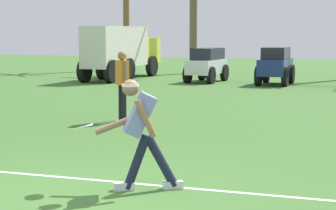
{
  "coord_description": "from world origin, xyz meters",
  "views": [
    {
      "loc": [
        3.91,
        -6.82,
        2.0
      ],
      "look_at": [
        0.17,
        2.17,
        0.9
      ],
      "focal_mm": 70.0,
      "sensor_mm": 36.0,
      "label": 1
    }
  ],
  "objects_px": {
    "frisbee_in_flight": "(82,127)",
    "frisbee_thrower": "(141,128)",
    "box_truck": "(121,50)",
    "parked_car_slot_a": "(207,64)",
    "teammate_near_sideline": "(122,79)",
    "parked_car_slot_b": "(276,65)"
  },
  "relations": [
    {
      "from": "frisbee_in_flight",
      "to": "frisbee_thrower",
      "type": "bearing_deg",
      "value": 14.75
    },
    {
      "from": "box_truck",
      "to": "parked_car_slot_a",
      "type": "bearing_deg",
      "value": -2.06
    },
    {
      "from": "frisbee_in_flight",
      "to": "box_truck",
      "type": "relative_size",
      "value": 0.05
    },
    {
      "from": "parked_car_slot_a",
      "to": "teammate_near_sideline",
      "type": "bearing_deg",
      "value": -79.98
    },
    {
      "from": "teammate_near_sideline",
      "to": "box_truck",
      "type": "height_order",
      "value": "box_truck"
    },
    {
      "from": "frisbee_thrower",
      "to": "teammate_near_sideline",
      "type": "bearing_deg",
      "value": 118.66
    },
    {
      "from": "frisbee_thrower",
      "to": "frisbee_in_flight",
      "type": "distance_m",
      "value": 0.75
    },
    {
      "from": "box_truck",
      "to": "parked_car_slot_b",
      "type": "bearing_deg",
      "value": -3.28
    },
    {
      "from": "teammate_near_sideline",
      "to": "parked_car_slot_a",
      "type": "bearing_deg",
      "value": 100.02
    },
    {
      "from": "frisbee_thrower",
      "to": "teammate_near_sideline",
      "type": "relative_size",
      "value": 0.9
    },
    {
      "from": "teammate_near_sideline",
      "to": "box_truck",
      "type": "relative_size",
      "value": 0.26
    },
    {
      "from": "frisbee_in_flight",
      "to": "box_truck",
      "type": "height_order",
      "value": "box_truck"
    },
    {
      "from": "frisbee_in_flight",
      "to": "parked_car_slot_a",
      "type": "bearing_deg",
      "value": 104.16
    },
    {
      "from": "frisbee_in_flight",
      "to": "teammate_near_sideline",
      "type": "bearing_deg",
      "value": 111.93
    },
    {
      "from": "parked_car_slot_a",
      "to": "frisbee_thrower",
      "type": "bearing_deg",
      "value": -73.43
    },
    {
      "from": "teammate_near_sideline",
      "to": "frisbee_thrower",
      "type": "bearing_deg",
      "value": -61.34
    },
    {
      "from": "parked_car_slot_b",
      "to": "box_truck",
      "type": "distance_m",
      "value": 6.69
    },
    {
      "from": "teammate_near_sideline",
      "to": "parked_car_slot_b",
      "type": "distance_m",
      "value": 11.31
    },
    {
      "from": "frisbee_thrower",
      "to": "box_truck",
      "type": "distance_m",
      "value": 19.44
    },
    {
      "from": "frisbee_in_flight",
      "to": "parked_car_slot_a",
      "type": "height_order",
      "value": "parked_car_slot_a"
    },
    {
      "from": "frisbee_in_flight",
      "to": "parked_car_slot_b",
      "type": "relative_size",
      "value": 0.12
    },
    {
      "from": "frisbee_thrower",
      "to": "parked_car_slot_b",
      "type": "xyz_separation_m",
      "value": [
        -2.28,
        16.88,
        -0.05
      ]
    }
  ]
}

